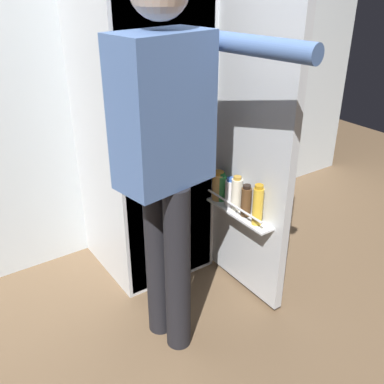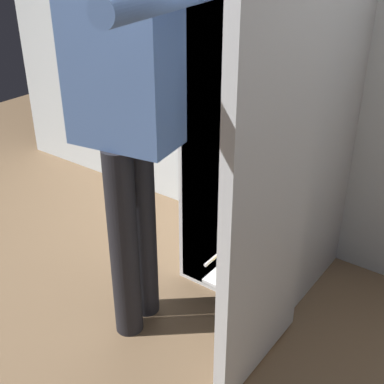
{
  "view_description": "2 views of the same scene",
  "coord_description": "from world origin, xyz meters",
  "views": [
    {
      "loc": [
        -1.12,
        -1.57,
        1.67
      ],
      "look_at": [
        -0.02,
        0.02,
        0.7
      ],
      "focal_mm": 41.1,
      "sensor_mm": 36.0,
      "label": 1
    },
    {
      "loc": [
        1.0,
        -1.4,
        1.6
      ],
      "look_at": [
        0.03,
        -0.09,
        0.73
      ],
      "focal_mm": 47.62,
      "sensor_mm": 36.0,
      "label": 2
    }
  ],
  "objects": [
    {
      "name": "person",
      "position": [
        -0.24,
        -0.11,
        1.04
      ],
      "size": [
        0.62,
        0.67,
        1.73
      ],
      "color": "black",
      "rests_on": "ground_plane"
    },
    {
      "name": "ground_plane",
      "position": [
        0.0,
        0.0,
        0.0
      ],
      "size": [
        6.93,
        6.93,
        0.0
      ],
      "primitive_type": "plane",
      "color": "brown"
    },
    {
      "name": "kitchen_wall",
      "position": [
        0.0,
        0.92,
        1.31
      ],
      "size": [
        4.4,
        0.1,
        2.61
      ],
      "primitive_type": "cube",
      "color": "silver",
      "rests_on": "ground_plane"
    },
    {
      "name": "refrigerator",
      "position": [
        0.02,
        0.51,
        0.86
      ],
      "size": [
        0.63,
        1.18,
        1.72
      ],
      "color": "silver",
      "rests_on": "ground_plane"
    }
  ]
}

